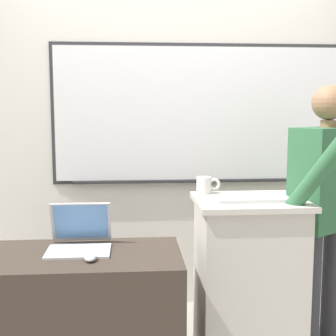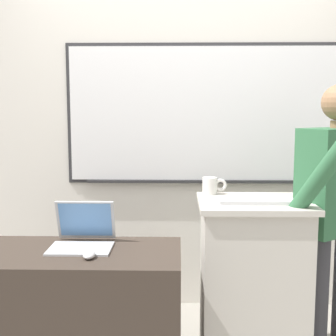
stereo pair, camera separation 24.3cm
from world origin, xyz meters
name	(u,v)px [view 2 (the right image)]	position (x,y,z in m)	size (l,w,h in m)	color
back_wall	(180,111)	(0.01, 1.36, 1.45)	(6.40, 0.17, 2.90)	silver
lectern_podium	(252,285)	(0.41, 0.43, 0.49)	(0.61, 0.51, 0.97)	#BCB7AD
side_desk	(79,317)	(-0.53, 0.28, 0.36)	(1.08, 0.57, 0.73)	#382D26
person_presenter	(334,207)	(0.88, 0.49, 0.92)	(0.60, 0.71, 1.60)	#333338
laptop	(83,232)	(-0.52, 0.39, 0.80)	(0.33, 0.32, 0.24)	#B7BABF
wireless_keyboard	(256,201)	(0.42, 0.36, 0.98)	(0.40, 0.14, 0.02)	silver
computer_mouse_by_laptop	(88,255)	(-0.45, 0.17, 0.74)	(0.06, 0.10, 0.03)	#BCBCC1
coffee_mug	(210,186)	(0.19, 0.61, 1.02)	(0.14, 0.09, 0.10)	silver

